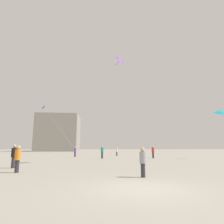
{
  "coord_description": "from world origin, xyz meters",
  "views": [
    {
      "loc": [
        -1.62,
        -7.75,
        1.57
      ],
      "look_at": [
        0.0,
        19.37,
        6.57
      ],
      "focal_mm": 30.87,
      "sensor_mm": 36.0,
      "label": 1
    }
  ],
  "objects_px": {
    "person_in_purple": "(75,151)",
    "person_in_teal": "(102,151)",
    "person_in_grey": "(143,161)",
    "person_in_red": "(153,151)",
    "kite_violet_diamond": "(120,61)",
    "person_in_orange": "(18,158)",
    "person_in_black": "(14,155)",
    "person_in_white": "(117,151)",
    "kite_cobalt_delta": "(44,108)",
    "building_left_hall": "(59,133)",
    "kite_cyan_delta": "(220,113)"
  },
  "relations": [
    {
      "from": "person_in_black",
      "to": "person_in_orange",
      "type": "bearing_deg",
      "value": -156.35
    },
    {
      "from": "person_in_purple",
      "to": "kite_cobalt_delta",
      "type": "relative_size",
      "value": 0.19
    },
    {
      "from": "person_in_grey",
      "to": "building_left_hall",
      "type": "relative_size",
      "value": 0.09
    },
    {
      "from": "person_in_grey",
      "to": "person_in_purple",
      "type": "height_order",
      "value": "person_in_purple"
    },
    {
      "from": "person_in_white",
      "to": "person_in_purple",
      "type": "relative_size",
      "value": 0.93
    },
    {
      "from": "person_in_teal",
      "to": "kite_cobalt_delta",
      "type": "relative_size",
      "value": 0.2
    },
    {
      "from": "person_in_purple",
      "to": "person_in_red",
      "type": "height_order",
      "value": "person_in_red"
    },
    {
      "from": "person_in_purple",
      "to": "kite_violet_diamond",
      "type": "xyz_separation_m",
      "value": [
        6.25,
        -13.4,
        10.03
      ]
    },
    {
      "from": "kite_violet_diamond",
      "to": "building_left_hall",
      "type": "height_order",
      "value": "building_left_hall"
    },
    {
      "from": "person_in_white",
      "to": "person_in_purple",
      "type": "bearing_deg",
      "value": -101.48
    },
    {
      "from": "kite_violet_diamond",
      "to": "person_in_black",
      "type": "bearing_deg",
      "value": -155.43
    },
    {
      "from": "person_in_orange",
      "to": "person_in_grey",
      "type": "height_order",
      "value": "person_in_orange"
    },
    {
      "from": "person_in_teal",
      "to": "kite_violet_diamond",
      "type": "bearing_deg",
      "value": -93.88
    },
    {
      "from": "kite_cobalt_delta",
      "to": "person_in_red",
      "type": "bearing_deg",
      "value": -30.57
    },
    {
      "from": "person_in_orange",
      "to": "kite_cyan_delta",
      "type": "distance_m",
      "value": 27.12
    },
    {
      "from": "person_in_grey",
      "to": "kite_cyan_delta",
      "type": "relative_size",
      "value": 0.15
    },
    {
      "from": "person_in_grey",
      "to": "person_in_purple",
      "type": "relative_size",
      "value": 0.92
    },
    {
      "from": "person_in_teal",
      "to": "person_in_red",
      "type": "distance_m",
      "value": 7.55
    },
    {
      "from": "person_in_white",
      "to": "person_in_red",
      "type": "height_order",
      "value": "person_in_red"
    },
    {
      "from": "kite_violet_diamond",
      "to": "person_in_grey",
      "type": "bearing_deg",
      "value": -88.4
    },
    {
      "from": "person_in_grey",
      "to": "person_in_red",
      "type": "bearing_deg",
      "value": 128.71
    },
    {
      "from": "person_in_orange",
      "to": "person_in_black",
      "type": "bearing_deg",
      "value": -6.67
    },
    {
      "from": "person_in_teal",
      "to": "person_in_purple",
      "type": "xyz_separation_m",
      "value": [
        -4.48,
        4.66,
        -0.05
      ]
    },
    {
      "from": "person_in_purple",
      "to": "kite_cyan_delta",
      "type": "bearing_deg",
      "value": -108.2
    },
    {
      "from": "kite_cyan_delta",
      "to": "kite_cobalt_delta",
      "type": "xyz_separation_m",
      "value": [
        -29.29,
        13.65,
        3.11
      ]
    },
    {
      "from": "person_in_grey",
      "to": "kite_cobalt_delta",
      "type": "distance_m",
      "value": 34.16
    },
    {
      "from": "person_in_white",
      "to": "kite_violet_diamond",
      "type": "bearing_deg",
      "value": -42.89
    },
    {
      "from": "person_in_white",
      "to": "kite_cyan_delta",
      "type": "bearing_deg",
      "value": 14.93
    },
    {
      "from": "person_in_white",
      "to": "person_in_orange",
      "type": "xyz_separation_m",
      "value": [
        -8.39,
        -24.07,
        0.05
      ]
    },
    {
      "from": "person_in_black",
      "to": "person_in_orange",
      "type": "relative_size",
      "value": 1.06
    },
    {
      "from": "person_in_black",
      "to": "kite_cobalt_delta",
      "type": "distance_m",
      "value": 26.62
    },
    {
      "from": "building_left_hall",
      "to": "person_in_purple",
      "type": "bearing_deg",
      "value": -75.06
    },
    {
      "from": "person_in_teal",
      "to": "kite_violet_diamond",
      "type": "xyz_separation_m",
      "value": [
        1.77,
        -8.74,
        9.98
      ]
    },
    {
      "from": "person_in_white",
      "to": "person_in_orange",
      "type": "bearing_deg",
      "value": -58.53
    },
    {
      "from": "kite_cyan_delta",
      "to": "person_in_black",
      "type": "bearing_deg",
      "value": -155.5
    },
    {
      "from": "person_in_grey",
      "to": "person_in_red",
      "type": "xyz_separation_m",
      "value": [
        5.52,
        18.17,
        0.11
      ]
    },
    {
      "from": "person_in_red",
      "to": "person_in_white",
      "type": "bearing_deg",
      "value": -155.55
    },
    {
      "from": "person_in_teal",
      "to": "person_in_orange",
      "type": "bearing_deg",
      "value": -124.94
    },
    {
      "from": "kite_violet_diamond",
      "to": "building_left_hall",
      "type": "distance_m",
      "value": 65.79
    },
    {
      "from": "person_in_orange",
      "to": "kite_cobalt_delta",
      "type": "xyz_separation_m",
      "value": [
        -6.62,
        27.43,
        8.71
      ]
    },
    {
      "from": "person_in_purple",
      "to": "kite_violet_diamond",
      "type": "distance_m",
      "value": 17.87
    },
    {
      "from": "person_in_purple",
      "to": "person_in_teal",
      "type": "bearing_deg",
      "value": -137.78
    },
    {
      "from": "person_in_white",
      "to": "person_in_grey",
      "type": "bearing_deg",
      "value": -41.1
    },
    {
      "from": "kite_cobalt_delta",
      "to": "building_left_hall",
      "type": "relative_size",
      "value": 0.52
    },
    {
      "from": "person_in_grey",
      "to": "kite_violet_diamond",
      "type": "distance_m",
      "value": 13.65
    },
    {
      "from": "person_in_teal",
      "to": "person_in_grey",
      "type": "relative_size",
      "value": 1.14
    },
    {
      "from": "kite_violet_diamond",
      "to": "person_in_red",
      "type": "bearing_deg",
      "value": 57.26
    },
    {
      "from": "person_in_purple",
      "to": "kite_violet_diamond",
      "type": "bearing_deg",
      "value": -156.67
    },
    {
      "from": "person_in_grey",
      "to": "kite_violet_diamond",
      "type": "relative_size",
      "value": 0.15
    },
    {
      "from": "kite_cobalt_delta",
      "to": "person_in_white",
      "type": "bearing_deg",
      "value": -12.63
    }
  ]
}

